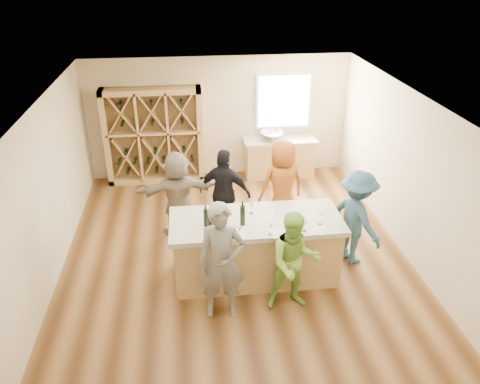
{
  "coord_description": "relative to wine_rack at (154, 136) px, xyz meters",
  "views": [
    {
      "loc": [
        -0.74,
        -6.87,
        4.83
      ],
      "look_at": [
        0.1,
        0.2,
        1.15
      ],
      "focal_mm": 35.0,
      "sensor_mm": 36.0,
      "label": 1
    }
  ],
  "objects": [
    {
      "name": "faucet",
      "position": [
        2.7,
        0.11,
        -0.03
      ],
      "size": [
        0.02,
        0.02,
        0.3
      ],
      "primitive_type": "cylinder",
      "color": "silver",
      "rests_on": "back_counter_top"
    },
    {
      "name": "tasting_menu_a",
      "position": [
        1.41,
        -4.28,
        -0.02
      ],
      "size": [
        0.23,
        0.31,
        0.0
      ],
      "primitive_type": "cube",
      "rotation": [
        0.0,
        0.0,
        -0.02
      ],
      "color": "white",
      "rests_on": "tasting_counter_top"
    },
    {
      "name": "tasting_counter_top",
      "position": [
        1.76,
        -3.89,
        -0.06
      ],
      "size": [
        2.72,
        1.12,
        0.08
      ],
      "primitive_type": "cube",
      "color": "#BFB49C",
      "rests_on": "tasting_counter_base"
    },
    {
      "name": "window_frame",
      "position": [
        3.0,
        0.2,
        0.65
      ],
      "size": [
        1.3,
        0.06,
        1.3
      ],
      "primitive_type": "cube",
      "color": "white",
      "rests_on": "wall_back"
    },
    {
      "name": "person_far_left",
      "position": [
        0.52,
        -2.38,
        -0.27
      ],
      "size": [
        1.59,
        0.74,
        1.65
      ],
      "primitive_type": "imported",
      "rotation": [
        0.0,
        0.0,
        3.27
      ],
      "color": "gray",
      "rests_on": "floor"
    },
    {
      "name": "tasting_menu_b",
      "position": [
        2.01,
        -4.33,
        -0.02
      ],
      "size": [
        0.24,
        0.3,
        0.0
      ],
      "primitive_type": "cube",
      "rotation": [
        0.0,
        0.0,
        0.16
      ],
      "color": "white",
      "rests_on": "tasting_counter_top"
    },
    {
      "name": "window_pane",
      "position": [
        3.0,
        0.17,
        0.65
      ],
      "size": [
        1.18,
        0.01,
        1.18
      ],
      "primitive_type": "cube",
      "color": "white",
      "rests_on": "wall_back"
    },
    {
      "name": "wine_bottle_b",
      "position": [
        1.02,
        -4.18,
        0.14
      ],
      "size": [
        0.1,
        0.1,
        0.32
      ],
      "primitive_type": "cylinder",
      "rotation": [
        0.0,
        0.0,
        0.31
      ],
      "color": "black",
      "rests_on": "tasting_counter_top"
    },
    {
      "name": "wine_rack",
      "position": [
        0.0,
        0.0,
        0.0
      ],
      "size": [
        2.2,
        0.45,
        2.2
      ],
      "primitive_type": "cube",
      "color": "tan",
      "rests_on": "floor"
    },
    {
      "name": "wine_glass_e",
      "position": [
        2.72,
        -4.16,
        0.07
      ],
      "size": [
        0.08,
        0.08,
        0.19
      ],
      "primitive_type": "cone",
      "rotation": [
        0.0,
        0.0,
        0.07
      ],
      "color": "white",
      "rests_on": "tasting_counter_top"
    },
    {
      "name": "person_far_mid",
      "position": [
        1.39,
        -2.47,
        -0.26
      ],
      "size": [
        1.11,
        0.86,
        1.69
      ],
      "primitive_type": "imported",
      "rotation": [
        0.0,
        0.0,
        2.73
      ],
      "color": "black",
      "rests_on": "floor"
    },
    {
      "name": "wine_glass_a",
      "position": [
        1.43,
        -4.39,
        0.07
      ],
      "size": [
        0.07,
        0.07,
        0.18
      ],
      "primitive_type": "cone",
      "rotation": [
        0.0,
        0.0,
        0.02
      ],
      "color": "white",
      "rests_on": "tasting_counter_top"
    },
    {
      "name": "wine_glass_b",
      "position": [
        1.9,
        -4.36,
        0.07
      ],
      "size": [
        0.09,
        0.09,
        0.18
      ],
      "primitive_type": "cone",
      "rotation": [
        0.0,
        0.0,
        -0.4
      ],
      "color": "white",
      "rests_on": "tasting_counter_top"
    },
    {
      "name": "wine_glass_c",
      "position": [
        2.43,
        -4.33,
        0.07
      ],
      "size": [
        0.09,
        0.09,
        0.19
      ],
      "primitive_type": "cone",
      "rotation": [
        0.0,
        0.0,
        0.3
      ],
      "color": "white",
      "rests_on": "tasting_counter_top"
    },
    {
      "name": "wine_bottle_e",
      "position": [
        1.53,
        -4.02,
        0.14
      ],
      "size": [
        0.1,
        0.1,
        0.32
      ],
      "primitive_type": "cylinder",
      "rotation": [
        0.0,
        0.0,
        -0.36
      ],
      "color": "black",
      "rests_on": "tasting_counter_top"
    },
    {
      "name": "person_server",
      "position": [
        3.49,
        -3.66,
        -0.25
      ],
      "size": [
        0.9,
        1.21,
        1.69
      ],
      "primitive_type": "imported",
      "rotation": [
        0.0,
        0.0,
        1.98
      ],
      "color": "#335972",
      "rests_on": "floor"
    },
    {
      "name": "wine_bottle_a",
      "position": [
        0.97,
        -3.99,
        0.12
      ],
      "size": [
        0.07,
        0.07,
        0.28
      ],
      "primitive_type": "cylinder",
      "rotation": [
        0.0,
        0.0,
        0.04
      ],
      "color": "black",
      "rests_on": "tasting_counter_top"
    },
    {
      "name": "back_counter_top",
      "position": [
        2.9,
        -0.07,
        -0.21
      ],
      "size": [
        1.7,
        0.62,
        0.06
      ],
      "primitive_type": "cube",
      "color": "#BFB49C",
      "rests_on": "back_counter_base"
    },
    {
      "name": "wine_bottle_c",
      "position": [
        1.2,
        -3.98,
        0.12
      ],
      "size": [
        0.09,
        0.09,
        0.29
      ],
      "primitive_type": "cylinder",
      "rotation": [
        0.0,
        0.0,
        -0.34
      ],
      "color": "black",
      "rests_on": "tasting_counter_top"
    },
    {
      "name": "tasting_counter_base",
      "position": [
        1.76,
        -3.89,
        -0.6
      ],
      "size": [
        2.6,
        1.0,
        1.0
      ],
      "primitive_type": "cube",
      "color": "tan",
      "rests_on": "floor"
    },
    {
      "name": "floor",
      "position": [
        1.5,
        -3.27,
        -1.15
      ],
      "size": [
        6.0,
        7.0,
        0.1
      ],
      "primitive_type": "cube",
      "color": "brown",
      "rests_on": "ground"
    },
    {
      "name": "wine_glass_f",
      "position": [
        1.71,
        -3.69,
        0.07
      ],
      "size": [
        0.07,
        0.07,
        0.18
      ],
      "primitive_type": "cone",
      "color": "white",
      "rests_on": "tasting_counter_top"
    },
    {
      "name": "wall_right",
      "position": [
        4.55,
        -3.27,
        0.3
      ],
      "size": [
        0.1,
        7.0,
        2.8
      ],
      "primitive_type": "cube",
      "color": "beige",
      "rests_on": "ground"
    },
    {
      "name": "person_near_left",
      "position": [
        1.14,
        -4.74,
        -0.18
      ],
      "size": [
        0.69,
        0.52,
        1.84
      ],
      "primitive_type": "imported",
      "rotation": [
        0.0,
        0.0,
        -0.04
      ],
      "color": "slate",
      "rests_on": "floor"
    },
    {
      "name": "wall_left",
      "position": [
        -1.55,
        -3.27,
        0.3
      ],
      "size": [
        0.1,
        7.0,
        2.8
      ],
      "primitive_type": "cube",
      "color": "beige",
      "rests_on": "ground"
    },
    {
      "name": "person_near_right",
      "position": [
        2.21,
        -4.7,
        -0.3
      ],
      "size": [
        0.78,
        0.43,
        1.6
      ],
      "primitive_type": "imported",
      "rotation": [
        0.0,
        0.0,
        -0.0
      ],
      "color": "#8CC64C",
      "rests_on": "floor"
    },
    {
      "name": "ceiling",
      "position": [
        1.5,
        -3.27,
        1.75
      ],
      "size": [
        6.0,
        7.0,
        0.1
      ],
      "primitive_type": "cube",
      "color": "white",
      "rests_on": "ground"
    },
    {
      "name": "back_counter_base",
      "position": [
        2.9,
        -0.07,
        -0.67
      ],
      "size": [
        1.6,
        0.58,
        0.86
      ],
      "primitive_type": "cube",
      "color": "tan",
      "rests_on": "floor"
    },
    {
      "name": "tasting_menu_c",
      "position": [
        2.63,
        -4.31,
        -0.02
      ],
      "size": [
        0.3,
        0.35,
        0.0
      ],
      "primitive_type": "cube",
      "rotation": [
        0.0,
        0.0,
        -0.33
      ],
      "color": "white",
      "rests_on": "tasting_counter_top"
    },
    {
      "name": "wall_front",
      "position": [
        1.5,
        -6.82,
        0.3
      ],
      "size": [
        6.0,
        0.1,
        2.8
      ],
      "primitive_type": "cube",
      "color": "beige",
      "rests_on": "ground"
    },
    {
      "name": "sink",
      "position": [
        2.7,
        -0.07,
        -0.09
      ],
      "size": [
        0.54,
        0.54,
        0.19
      ],
      "primitive_type": "imported",
      "color": "silver",
      "rests_on": "back_counter_top"
    },
    {
      "name": "person_far_right",
      "position": [
        2.48,
        -2.42,
        -0.2
      ],
      "size": [
        0.98,
        0.74,
        1.8
      ],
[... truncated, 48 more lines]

